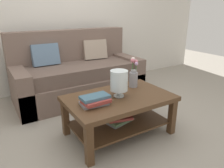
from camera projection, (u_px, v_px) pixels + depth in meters
ground_plane at (112, 120)px, 2.82m from camera, size 10.00×10.00×0.00m
back_wall at (62, 11)px, 3.70m from camera, size 6.40×0.12×2.70m
couch at (78, 75)px, 3.48m from camera, size 1.98×0.90×1.06m
coffee_table at (119, 107)px, 2.42m from camera, size 1.16×0.73×0.47m
book_stack_main at (95, 100)px, 2.15m from camera, size 0.30×0.22×0.09m
glass_hurricane_vase at (119, 81)px, 2.32m from camera, size 0.19×0.19×0.29m
flower_pitcher at (134, 76)px, 2.63m from camera, size 0.11×0.11×0.37m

